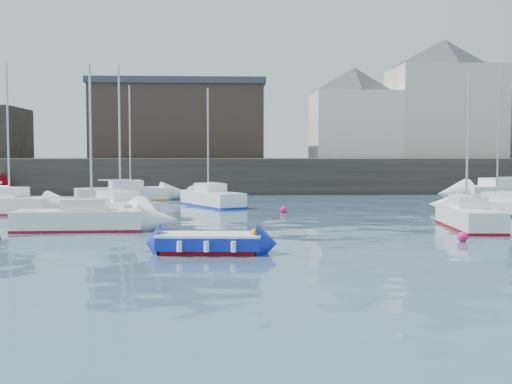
{
  "coord_description": "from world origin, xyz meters",
  "views": [
    {
      "loc": [
        -1.61,
        -20.53,
        3.49
      ],
      "look_at": [
        0.0,
        12.0,
        1.5
      ],
      "focal_mm": 45.0,
      "sensor_mm": 36.0,
      "label": 1
    }
  ],
  "objects_px": {
    "sailboat_b": "(116,207)",
    "sailboat_e": "(0,204)",
    "sailboat_g": "(505,191)",
    "buoy_mid": "(463,242)",
    "blue_dinghy": "(209,242)",
    "sailboat_f": "(212,198)",
    "sailboat_h": "(122,194)",
    "sailboat_c": "(469,217)",
    "sailboat_a": "(80,219)",
    "buoy_far": "(283,213)",
    "sailboat_d": "(506,207)"
  },
  "relations": [
    {
      "from": "blue_dinghy",
      "to": "sailboat_h",
      "type": "xyz_separation_m",
      "value": [
        -6.87,
        24.57,
        0.16
      ]
    },
    {
      "from": "sailboat_g",
      "to": "sailboat_h",
      "type": "height_order",
      "value": "sailboat_g"
    },
    {
      "from": "sailboat_d",
      "to": "buoy_mid",
      "type": "bearing_deg",
      "value": -121.58
    },
    {
      "from": "sailboat_f",
      "to": "buoy_mid",
      "type": "distance_m",
      "value": 20.08
    },
    {
      "from": "blue_dinghy",
      "to": "sailboat_e",
      "type": "distance_m",
      "value": 19.31
    },
    {
      "from": "blue_dinghy",
      "to": "sailboat_f",
      "type": "relative_size",
      "value": 0.48
    },
    {
      "from": "sailboat_b",
      "to": "sailboat_e",
      "type": "xyz_separation_m",
      "value": [
        -6.91,
        2.13,
        0.02
      ]
    },
    {
      "from": "sailboat_c",
      "to": "buoy_mid",
      "type": "relative_size",
      "value": 16.99
    },
    {
      "from": "sailboat_d",
      "to": "sailboat_f",
      "type": "height_order",
      "value": "sailboat_f"
    },
    {
      "from": "sailboat_e",
      "to": "sailboat_f",
      "type": "relative_size",
      "value": 1.1
    },
    {
      "from": "sailboat_f",
      "to": "sailboat_h",
      "type": "xyz_separation_m",
      "value": [
        -6.59,
        4.87,
        0.0
      ]
    },
    {
      "from": "sailboat_b",
      "to": "buoy_far",
      "type": "relative_size",
      "value": 20.58
    },
    {
      "from": "sailboat_e",
      "to": "sailboat_h",
      "type": "relative_size",
      "value": 1.02
    },
    {
      "from": "blue_dinghy",
      "to": "sailboat_c",
      "type": "xyz_separation_m",
      "value": [
        11.8,
        6.61,
        0.17
      ]
    },
    {
      "from": "sailboat_c",
      "to": "sailboat_h",
      "type": "distance_m",
      "value": 25.9
    },
    {
      "from": "sailboat_g",
      "to": "buoy_mid",
      "type": "bearing_deg",
      "value": -117.42
    },
    {
      "from": "sailboat_a",
      "to": "buoy_far",
      "type": "height_order",
      "value": "sailboat_a"
    },
    {
      "from": "sailboat_b",
      "to": "sailboat_g",
      "type": "height_order",
      "value": "sailboat_g"
    },
    {
      "from": "blue_dinghy",
      "to": "sailboat_f",
      "type": "xyz_separation_m",
      "value": [
        -0.28,
        19.7,
        0.16
      ]
    },
    {
      "from": "sailboat_h",
      "to": "buoy_far",
      "type": "xyz_separation_m",
      "value": [
        10.85,
        -9.64,
        -0.55
      ]
    },
    {
      "from": "sailboat_c",
      "to": "sailboat_f",
      "type": "relative_size",
      "value": 0.93
    },
    {
      "from": "blue_dinghy",
      "to": "sailboat_h",
      "type": "relative_size",
      "value": 0.44
    },
    {
      "from": "buoy_mid",
      "to": "buoy_far",
      "type": "distance_m",
      "value": 13.85
    },
    {
      "from": "sailboat_g",
      "to": "buoy_mid",
      "type": "relative_size",
      "value": 23.99
    },
    {
      "from": "sailboat_b",
      "to": "sailboat_d",
      "type": "bearing_deg",
      "value": 0.34
    },
    {
      "from": "sailboat_c",
      "to": "buoy_mid",
      "type": "height_order",
      "value": "sailboat_c"
    },
    {
      "from": "sailboat_d",
      "to": "sailboat_c",
      "type": "bearing_deg",
      "value": -126.01
    },
    {
      "from": "sailboat_a",
      "to": "sailboat_g",
      "type": "distance_m",
      "value": 33.51
    },
    {
      "from": "sailboat_e",
      "to": "sailboat_c",
      "type": "bearing_deg",
      "value": -19.0
    },
    {
      "from": "sailboat_b",
      "to": "sailboat_g",
      "type": "relative_size",
      "value": 0.8
    },
    {
      "from": "sailboat_b",
      "to": "sailboat_f",
      "type": "relative_size",
      "value": 1.05
    },
    {
      "from": "sailboat_e",
      "to": "buoy_mid",
      "type": "bearing_deg",
      "value": -29.35
    },
    {
      "from": "sailboat_c",
      "to": "sailboat_g",
      "type": "bearing_deg",
      "value": 61.86
    },
    {
      "from": "sailboat_b",
      "to": "sailboat_e",
      "type": "height_order",
      "value": "sailboat_e"
    },
    {
      "from": "sailboat_g",
      "to": "buoy_far",
      "type": "relative_size",
      "value": 25.73
    },
    {
      "from": "sailboat_d",
      "to": "sailboat_h",
      "type": "height_order",
      "value": "sailboat_h"
    },
    {
      "from": "sailboat_g",
      "to": "buoy_far",
      "type": "bearing_deg",
      "value": -149.58
    },
    {
      "from": "sailboat_d",
      "to": "sailboat_f",
      "type": "distance_m",
      "value": 17.98
    },
    {
      "from": "sailboat_h",
      "to": "buoy_far",
      "type": "distance_m",
      "value": 14.53
    },
    {
      "from": "sailboat_b",
      "to": "sailboat_h",
      "type": "xyz_separation_m",
      "value": [
        -1.51,
        11.8,
        0.01
      ]
    },
    {
      "from": "sailboat_e",
      "to": "sailboat_f",
      "type": "distance_m",
      "value": 12.92
    },
    {
      "from": "blue_dinghy",
      "to": "sailboat_a",
      "type": "relative_size",
      "value": 0.5
    },
    {
      "from": "sailboat_c",
      "to": "sailboat_d",
      "type": "bearing_deg",
      "value": 53.99
    },
    {
      "from": "sailboat_g",
      "to": "sailboat_c",
      "type": "bearing_deg",
      "value": -118.14
    },
    {
      "from": "sailboat_d",
      "to": "buoy_mid",
      "type": "distance_m",
      "value": 12.31
    },
    {
      "from": "blue_dinghy",
      "to": "sailboat_e",
      "type": "bearing_deg",
      "value": 129.47
    },
    {
      "from": "sailboat_c",
      "to": "sailboat_e",
      "type": "relative_size",
      "value": 0.85
    },
    {
      "from": "sailboat_f",
      "to": "sailboat_g",
      "type": "height_order",
      "value": "sailboat_g"
    },
    {
      "from": "sailboat_a",
      "to": "sailboat_f",
      "type": "xyz_separation_m",
      "value": [
        5.66,
        12.99,
        0.02
      ]
    },
    {
      "from": "sailboat_a",
      "to": "sailboat_f",
      "type": "height_order",
      "value": "sailboat_f"
    }
  ]
}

